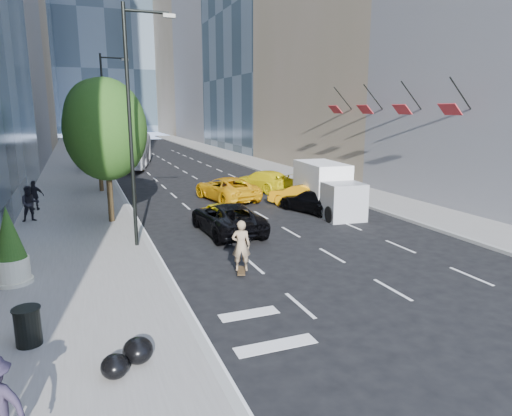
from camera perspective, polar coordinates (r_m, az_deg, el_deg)
name	(u,v)px	position (r m, az deg, el deg)	size (l,w,h in m)	color
ground	(311,258)	(19.02, 6.84, -6.24)	(160.00, 160.00, 0.00)	black
sidewalk_left	(76,174)	(46.25, -21.63, 4.01)	(6.00, 120.00, 0.15)	slate
sidewalk_right	(262,165)	(49.85, 0.81, 5.40)	(4.00, 120.00, 0.15)	slate
tower_right_far	(203,29)	(119.43, -6.59, 21.30)	(20.00, 24.00, 50.00)	#786D53
lamp_near	(134,114)	(20.00, -15.04, 11.30)	(2.13, 0.22, 10.00)	black
lamp_far	(106,112)	(37.94, -18.19, 11.35)	(2.13, 0.22, 10.00)	black
tree_near	(106,130)	(24.93, -18.28, 9.26)	(4.20, 4.20, 7.46)	black
tree_mid	(97,119)	(34.91, -19.30, 10.44)	(4.50, 4.50, 7.99)	black
tree_far	(91,124)	(47.91, -19.89, 9.87)	(3.90, 3.90, 6.92)	black
traffic_signal	(97,125)	(55.94, -19.29, 9.75)	(2.48, 0.53, 5.20)	black
facade_flags	(384,106)	(32.24, 15.73, 12.12)	(1.85, 13.30, 2.05)	black
skateboarder	(241,249)	(16.88, -1.88, -5.15)	(0.70, 0.46, 1.91)	#877154
black_sedan_lincoln	(227,218)	(22.51, -3.63, -1.27)	(2.50, 5.42, 1.50)	black
black_sedan_mercedes	(313,201)	(27.29, 7.15, 0.90)	(1.90, 4.68, 1.36)	black
taxi_a	(218,214)	(23.93, -4.72, -0.75)	(1.51, 3.76, 1.28)	yellow
taxi_b	(303,196)	(28.46, 5.86, 1.54)	(1.59, 4.55, 1.50)	orange
taxi_c	(226,189)	(30.71, -3.73, 2.44)	(2.62, 5.68, 1.58)	orange
taxi_d	(263,181)	(34.28, 0.91, 3.44)	(2.14, 5.27, 1.53)	yellow
city_bus	(133,150)	(50.46, -15.16, 6.97)	(2.93, 12.52, 3.49)	white
box_truck	(327,188)	(27.43, 8.85, 2.55)	(2.70, 6.15, 2.86)	white
pedestrian_a	(30,204)	(26.97, -26.42, 0.48)	(0.93, 0.72, 1.91)	black
pedestrian_b	(34,195)	(29.87, -25.95, 1.42)	(1.04, 0.43, 1.77)	black
trash_can	(28,327)	(13.19, -26.62, -13.17)	(0.63, 0.63, 0.95)	black
planter_shrub	(10,247)	(17.57, -28.41, -4.32)	(1.13, 1.13, 2.71)	beige
garbage_bags	(129,357)	(11.39, -15.59, -17.45)	(1.23, 1.19, 0.61)	black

